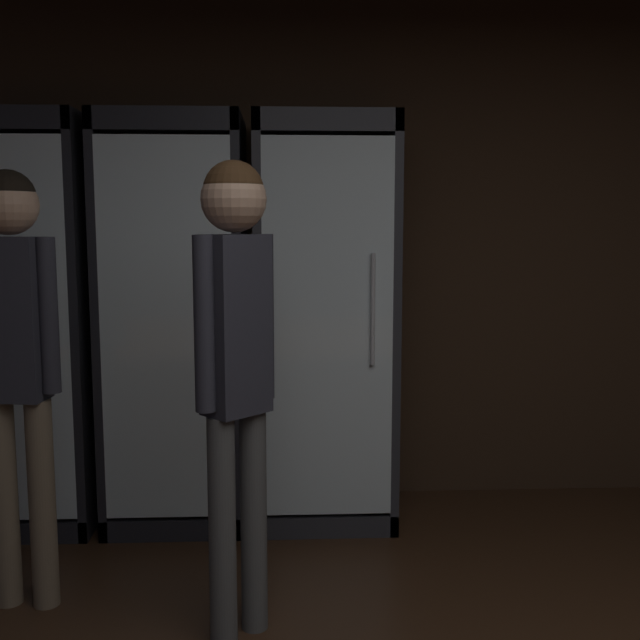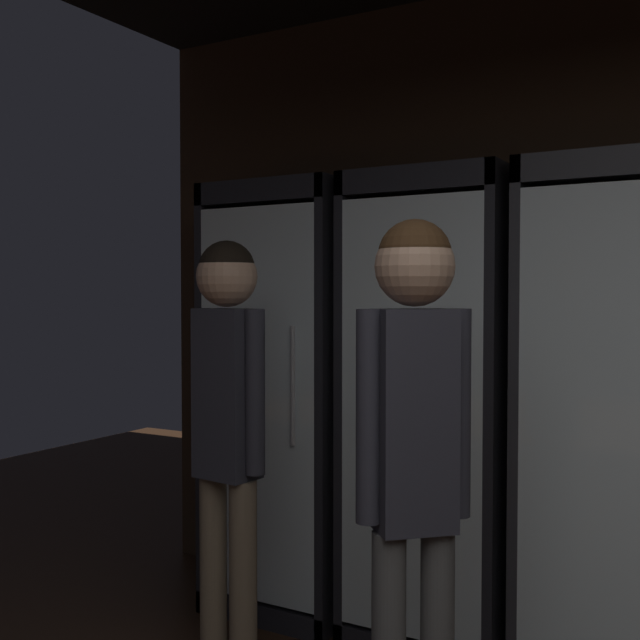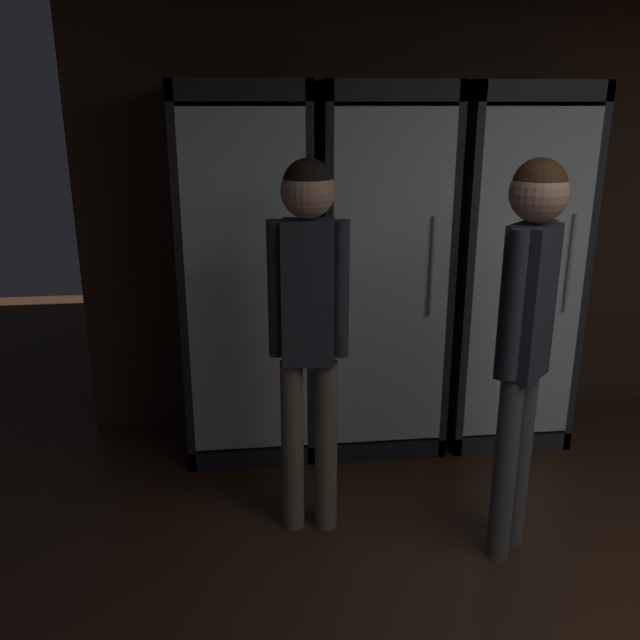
% 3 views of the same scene
% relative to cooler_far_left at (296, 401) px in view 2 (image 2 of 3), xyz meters
% --- Properties ---
extents(cooler_far_left, '(0.66, 0.61, 1.95)m').
position_rel_cooler_far_left_xyz_m(cooler_far_left, '(0.00, 0.00, 0.00)').
color(cooler_far_left, black).
rests_on(cooler_far_left, ground).
extents(cooler_left, '(0.66, 0.61, 1.95)m').
position_rel_cooler_far_left_xyz_m(cooler_left, '(0.72, 0.00, 0.01)').
color(cooler_left, black).
rests_on(cooler_left, ground).
extents(cooler_center, '(0.66, 0.61, 1.95)m').
position_rel_cooler_far_left_xyz_m(cooler_center, '(1.43, 0.00, 0.00)').
color(cooler_center, '#2B2B30').
rests_on(cooler_center, ground).
extents(shopper_near, '(0.33, 0.22, 1.64)m').
position_rel_cooler_far_left_xyz_m(shopper_near, '(0.25, -0.87, 0.09)').
color(shopper_near, '#72604C').
rests_on(shopper_near, ground).
extents(shopper_far, '(0.26, 0.25, 1.66)m').
position_rel_cooler_far_left_xyz_m(shopper_far, '(1.07, -1.13, 0.12)').
color(shopper_far, '#4C4C4C').
rests_on(shopper_far, ground).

